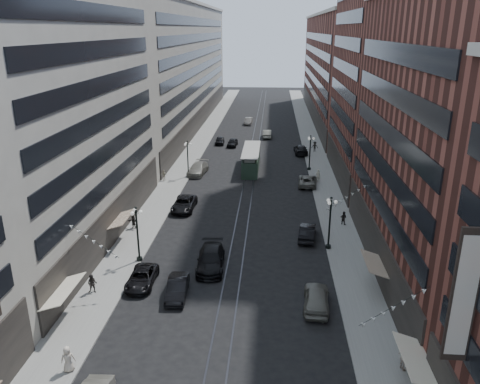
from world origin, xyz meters
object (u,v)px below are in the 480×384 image
(car_2, at_px, (142,278))
(car_12, at_px, (301,150))
(pedestrian_8, at_px, (318,176))
(pedestrian_9, at_px, (315,147))
(streetcar, at_px, (251,160))
(car_7, at_px, (184,204))
(pedestrian_6, at_px, (164,175))
(car_extra_1, at_px, (249,121))
(pedestrian_4, at_px, (404,358))
(car_8, at_px, (198,169))
(car_9, at_px, (220,140))
(car_extra_0, at_px, (211,259))
(pedestrian_7, at_px, (343,218))
(pedestrian_1, at_px, (68,359))
(car_4, at_px, (316,298))
(lamppost_sw_mid, at_px, (188,158))
(car_13, at_px, (232,143))
(lamppost_se_mid, at_px, (310,151))
(car_11, at_px, (307,181))
(lamppost_se_far, at_px, (330,221))
(car_5, at_px, (177,288))
(pedestrian_5, at_px, (133,222))
(pedestrian_2, at_px, (92,284))
(car_14, at_px, (267,134))
(car_10, at_px, (307,232))
(lamppost_sw_far, at_px, (137,232))

(car_2, bearing_deg, car_12, 69.56)
(pedestrian_8, distance_m, pedestrian_9, 17.95)
(streetcar, height_order, car_7, streetcar)
(pedestrian_6, height_order, car_extra_1, pedestrian_6)
(pedestrian_4, xyz_separation_m, car_8, (-20.18, 42.62, -0.20))
(car_9, bearing_deg, car_extra_0, -87.42)
(car_8, xyz_separation_m, pedestrian_7, (19.59, -18.52, 0.08))
(car_2, distance_m, pedestrian_1, 11.38)
(car_4, height_order, pedestrian_8, pedestrian_8)
(lamppost_sw_mid, xyz_separation_m, car_13, (4.94, 20.12, -2.37))
(car_13, bearing_deg, pedestrian_7, -63.05)
(lamppost_se_mid, bearing_deg, pedestrian_8, -82.85)
(car_2, height_order, car_11, car_11)
(car_11, relative_size, pedestrian_8, 2.78)
(pedestrian_6, bearing_deg, car_8, -137.53)
(car_4, xyz_separation_m, car_9, (-13.98, 55.43, -0.15))
(lamppost_se_far, xyz_separation_m, car_5, (-13.55, -9.77, -2.35))
(pedestrian_6, bearing_deg, car_7, 114.27)
(pedestrian_5, bearing_deg, car_11, 62.95)
(pedestrian_7, relative_size, pedestrian_8, 0.81)
(car_5, height_order, pedestrian_6, pedestrian_6)
(pedestrian_2, height_order, pedestrian_6, pedestrian_2)
(car_2, height_order, car_extra_1, car_extra_1)
(car_4, relative_size, car_14, 1.02)
(car_2, relative_size, pedestrian_8, 2.53)
(car_2, xyz_separation_m, pedestrian_9, (18.77, 47.78, 0.40))
(car_2, relative_size, pedestrian_6, 3.02)
(pedestrian_6, xyz_separation_m, pedestrian_7, (23.95, -14.51, -0.03))
(car_2, bearing_deg, car_10, 33.82)
(pedestrian_6, relative_size, pedestrian_8, 0.84)
(car_11, distance_m, car_12, 17.81)
(car_10, distance_m, pedestrian_5, 19.19)
(car_14, relative_size, pedestrian_8, 2.57)
(car_14, distance_m, pedestrian_5, 49.59)
(pedestrian_8, bearing_deg, car_13, -61.82)
(car_10, relative_size, pedestrian_8, 2.45)
(car_5, distance_m, car_8, 34.79)
(car_8, distance_m, car_13, 18.69)
(pedestrian_1, bearing_deg, streetcar, -121.76)
(car_10, bearing_deg, car_11, -86.15)
(lamppost_se_far, relative_size, pedestrian_1, 3.03)
(car_9, bearing_deg, pedestrian_8, -56.68)
(pedestrian_1, distance_m, car_8, 44.28)
(lamppost_sw_far, height_order, car_5, lamppost_sw_far)
(car_2, relative_size, car_9, 1.17)
(lamppost_sw_mid, relative_size, car_5, 1.21)
(lamppost_sw_far, height_order, car_extra_0, lamppost_sw_far)
(lamppost_se_mid, bearing_deg, car_4, -93.10)
(pedestrian_8, distance_m, car_extra_1, 44.98)
(lamppost_sw_far, xyz_separation_m, car_8, (1.16, 28.82, -2.25))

